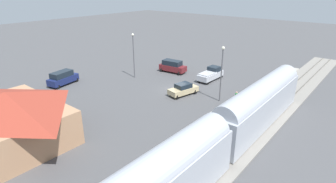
{
  "coord_description": "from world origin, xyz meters",
  "views": [
    {
      "loc": [
        -23.66,
        30.91,
        15.06
      ],
      "look_at": [
        -1.03,
        3.2,
        1.0
      ],
      "focal_mm": 29.17,
      "sensor_mm": 36.0,
      "label": 1
    }
  ],
  "objects": [
    {
      "name": "ground_plane",
      "position": [
        0.0,
        0.0,
        0.0
      ],
      "size": [
        200.0,
        200.0,
        0.0
      ],
      "primitive_type": "plane",
      "color": "#4C4C4F"
    },
    {
      "name": "suv_navy",
      "position": [
        15.58,
        9.52,
        1.15
      ],
      "size": [
        2.87,
        5.19,
        2.22
      ],
      "color": "navy",
      "rests_on": "ground"
    },
    {
      "name": "light_pole_lot_center",
      "position": [
        9.32,
        -0.32,
        4.79
      ],
      "size": [
        0.44,
        0.44,
        7.59
      ],
      "color": "#515156",
      "rests_on": "ground"
    },
    {
      "name": "suv_maroon",
      "position": [
        6.1,
        -6.87,
        1.15
      ],
      "size": [
        5.07,
        2.76,
        2.22
      ],
      "color": "maroon",
      "rests_on": "ground"
    },
    {
      "name": "sedan_tan",
      "position": [
        -1.96,
        0.83,
        0.88
      ],
      "size": [
        2.83,
        4.8,
        1.74
      ],
      "color": "#C6B284",
      "rests_on": "ground"
    },
    {
      "name": "light_pole_near_platform",
      "position": [
        -7.2,
        -0.53,
        4.82
      ],
      "size": [
        0.44,
        0.44,
        7.65
      ],
      "color": "#515156",
      "rests_on": "ground"
    },
    {
      "name": "station_building",
      "position": [
        4.0,
        22.0,
        2.79
      ],
      "size": [
        12.66,
        9.41,
        5.4
      ],
      "color": "tan",
      "rests_on": "ground"
    },
    {
      "name": "pedestrian_on_platform",
      "position": [
        -9.65,
        -0.47,
        1.28
      ],
      "size": [
        0.36,
        0.36,
        1.71
      ],
      "color": "brown",
      "rests_on": "platform"
    },
    {
      "name": "railway_track",
      "position": [
        -14.0,
        0.0,
        0.09
      ],
      "size": [
        4.8,
        70.0,
        0.3
      ],
      "color": "gray",
      "rests_on": "ground"
    },
    {
      "name": "platform",
      "position": [
        -10.0,
        0.0,
        0.15
      ],
      "size": [
        3.2,
        46.0,
        0.3
      ],
      "color": "#A8A399",
      "rests_on": "ground"
    },
    {
      "name": "pickup_silver",
      "position": [
        -1.59,
        -7.52,
        1.03
      ],
      "size": [
        2.06,
        5.43,
        2.14
      ],
      "color": "silver",
      "rests_on": "ground"
    }
  ]
}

